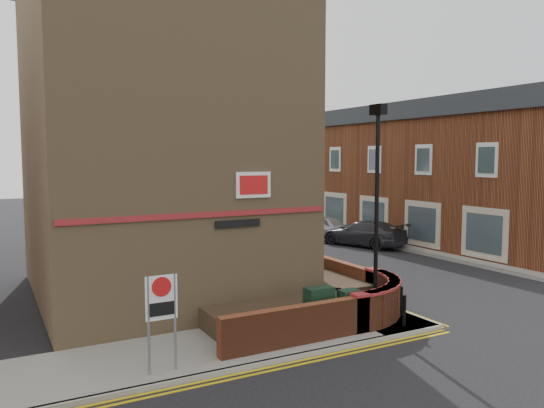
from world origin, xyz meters
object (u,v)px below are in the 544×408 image
Objects in this scene: lamppost at (377,212)px; zone_sign at (162,305)px; utility_cabinet_large at (319,308)px; silver_car_near at (284,244)px.

lamppost is 6.85m from zone_sign.
silver_car_near reaches higher than utility_cabinet_large.
zone_sign reaches higher than utility_cabinet_large.
utility_cabinet_large is (-1.90, 0.10, -2.62)m from lamppost.
utility_cabinet_large is 4.86m from zone_sign.
lamppost reaches higher than silver_car_near.
lamppost is 2.86× the size of zone_sign.
lamppost is 11.24m from silver_car_near.
utility_cabinet_large is 11.48m from silver_car_near.
lamppost reaches higher than zone_sign.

